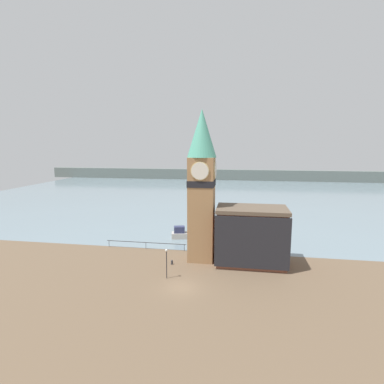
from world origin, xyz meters
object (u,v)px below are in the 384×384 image
(boat_near, at_px, (183,234))
(clock_tower, at_px, (202,182))
(mooring_bollard_near, at_px, (172,262))
(pier_building, at_px, (251,236))
(lamp_post, at_px, (167,258))

(boat_near, bearing_deg, clock_tower, -76.70)
(boat_near, relative_size, mooring_bollard_near, 7.35)
(clock_tower, xyz_separation_m, pier_building, (7.03, -0.50, -7.32))
(pier_building, height_order, lamp_post, pier_building)
(lamp_post, bearing_deg, clock_tower, 63.95)
(mooring_bollard_near, bearing_deg, clock_tower, 34.34)
(mooring_bollard_near, relative_size, lamp_post, 0.16)
(pier_building, xyz_separation_m, boat_near, (-11.66, 9.97, -3.24))
(pier_building, relative_size, mooring_bollard_near, 15.61)
(pier_building, relative_size, lamp_post, 2.56)
(clock_tower, xyz_separation_m, boat_near, (-4.63, 9.46, -10.56))
(pier_building, bearing_deg, clock_tower, 175.89)
(pier_building, bearing_deg, mooring_bollard_near, -169.08)
(pier_building, distance_m, mooring_bollard_near, 11.62)
(mooring_bollard_near, bearing_deg, lamp_post, -85.34)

